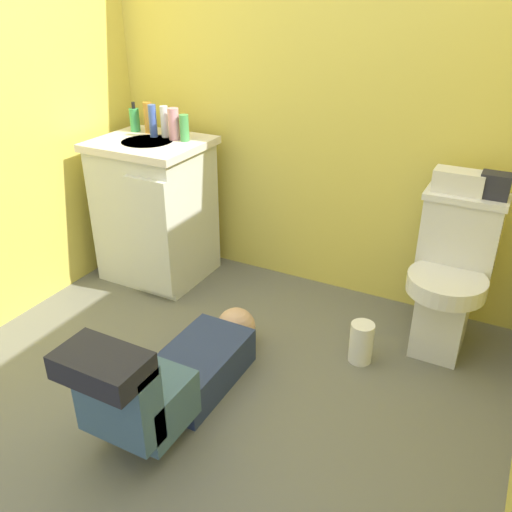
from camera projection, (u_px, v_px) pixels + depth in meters
ground_plane at (214, 387)px, 2.41m from camera, size 2.92×3.14×0.04m
wall_back at (321, 69)px, 2.73m from camera, size 2.58×0.08×2.40m
toilet at (450, 277)px, 2.52m from camera, size 0.36×0.46×0.75m
vanity_cabinet at (155, 209)px, 3.13m from camera, size 0.60×0.53×0.82m
faucet at (164, 126)px, 3.04m from camera, size 0.02×0.02×0.10m
person_plumber at (172, 374)px, 2.19m from camera, size 0.38×1.06×0.52m
tissue_box at (459, 181)px, 2.41m from camera, size 0.22×0.11×0.10m
toiletry_bag at (495, 186)px, 2.34m from camera, size 0.12×0.09×0.11m
soap_dispenser at (135, 120)px, 3.09m from camera, size 0.06×0.06×0.17m
bottle_amber at (148, 118)px, 3.06m from camera, size 0.05×0.05×0.17m
bottle_blue at (153, 121)px, 2.98m from camera, size 0.04×0.04×0.18m
bottle_white at (165, 122)px, 2.97m from camera, size 0.04×0.04×0.17m
bottle_pink at (174, 124)px, 2.93m from camera, size 0.06×0.06×0.17m
bottle_green at (184, 128)px, 2.90m from camera, size 0.05×0.05×0.14m
paper_towel_roll at (361, 342)px, 2.51m from camera, size 0.11×0.11×0.20m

